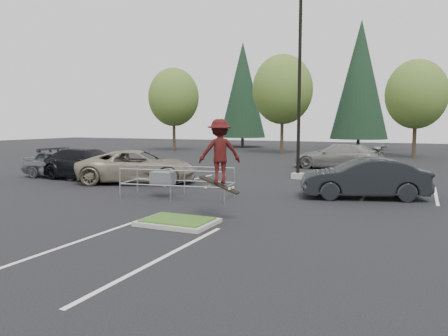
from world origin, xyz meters
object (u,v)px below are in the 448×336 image
at_px(conif_a, 243,90).
at_px(skateboarder, 219,152).
at_px(decid_c, 416,96).
at_px(car_l_tan, 136,167).
at_px(decid_a, 174,99).
at_px(cart_corral, 166,178).
at_px(conif_b, 360,80).
at_px(car_far_silver, 339,156).
at_px(car_r_charc, 364,178).
at_px(car_l_black, 88,164).
at_px(car_l_grey, 61,164).
at_px(decid_b, 282,92).
at_px(light_pole, 299,94).

bearing_deg(conif_a, skateboarder, -69.07).
distance_m(decid_c, car_l_tan, 26.40).
height_order(decid_a, decid_c, decid_a).
distance_m(cart_corral, skateboarder, 4.93).
bearing_deg(cart_corral, conif_a, 98.45).
height_order(decid_a, conif_b, conif_b).
xyz_separation_m(conif_a, car_far_silver, (15.67, -22.00, -6.26)).
distance_m(cart_corral, car_r_charc, 7.94).
relative_size(car_l_black, car_l_grey, 1.27).
bearing_deg(car_far_silver, decid_b, -141.73).
relative_size(light_pole, skateboarder, 4.43).
bearing_deg(car_l_black, decid_a, 25.07).
bearing_deg(conif_b, car_l_black, -106.04).
relative_size(decid_b, car_r_charc, 1.97).
xyz_separation_m(cart_corral, car_r_charc, (7.32, 3.08, 0.02)).
height_order(cart_corral, car_r_charc, car_r_charc).
xyz_separation_m(decid_b, car_l_tan, (-0.49, -23.53, -5.22)).
distance_m(decid_b, car_far_silver, 15.59).
bearing_deg(conif_a, decid_c, -26.96).
xyz_separation_m(skateboarder, car_l_tan, (-7.41, 6.00, -1.31)).
xyz_separation_m(decid_a, car_far_silver, (19.68, -12.03, -4.75)).
relative_size(conif_a, conif_b, 0.90).
bearing_deg(decid_b, light_pole, -70.65).
bearing_deg(car_r_charc, car_far_silver, 176.79).
height_order(skateboarder, car_l_black, skateboarder).
xyz_separation_m(cart_corral, car_far_silver, (4.49, 14.08, 0.05)).
bearing_deg(car_l_black, car_l_grey, 95.09).
bearing_deg(decid_c, light_pole, -107.11).
relative_size(light_pole, conif_a, 0.78).
relative_size(decid_a, conif_b, 0.61).
relative_size(car_l_black, car_r_charc, 1.17).
xyz_separation_m(car_l_grey, car_r_charc, (16.00, 0.00, 0.03)).
relative_size(decid_b, car_l_black, 1.68).
height_order(car_l_black, car_r_charc, car_l_black).
bearing_deg(car_l_black, car_r_charc, -84.91).
height_order(cart_corral, skateboarder, skateboarder).
xyz_separation_m(conif_a, conif_b, (14.00, 0.50, 0.75)).
distance_m(decid_a, decid_c, 24.00).
relative_size(decid_c, skateboarder, 3.67).
distance_m(conif_a, cart_corral, 38.29).
distance_m(decid_c, skateboarder, 29.44).
distance_m(car_r_charc, car_far_silver, 11.36).
relative_size(car_l_black, car_far_silver, 1.00).
bearing_deg(decid_a, car_r_charc, -45.66).
distance_m(conif_a, car_far_silver, 27.73).
distance_m(cart_corral, car_far_silver, 14.78).
bearing_deg(conif_b, conif_a, -177.95).
distance_m(decid_b, skateboarder, 30.58).
bearing_deg(car_r_charc, decid_a, -153.30).
distance_m(light_pole, car_r_charc, 7.42).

